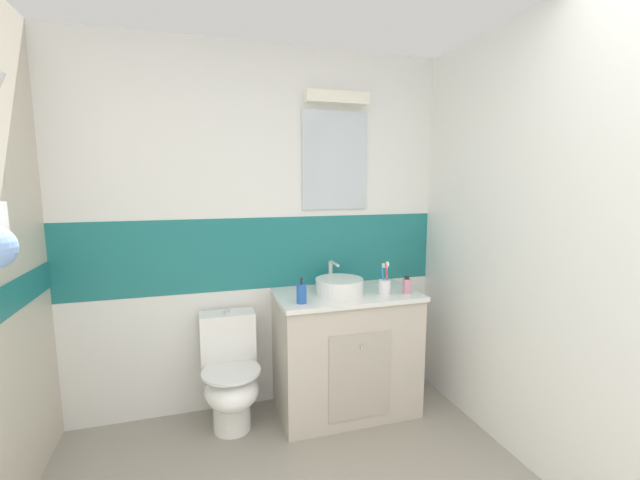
{
  "coord_description": "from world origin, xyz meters",
  "views": [
    {
      "loc": [
        -0.43,
        -0.4,
        1.6
      ],
      "look_at": [
        0.31,
        2.04,
        1.23
      ],
      "focal_mm": 22.93,
      "sensor_mm": 36.0,
      "label": 1
    }
  ],
  "objects_px": {
    "toilet": "(230,376)",
    "toothbrush_cup": "(385,286)",
    "soap_dispenser": "(301,293)",
    "perfume_flask_small": "(407,285)",
    "sink_basin": "(339,285)"
  },
  "relations": [
    {
      "from": "toilet",
      "to": "toothbrush_cup",
      "type": "bearing_deg",
      "value": -8.37
    },
    {
      "from": "toothbrush_cup",
      "to": "soap_dispenser",
      "type": "distance_m",
      "value": 0.58
    },
    {
      "from": "soap_dispenser",
      "to": "perfume_flask_small",
      "type": "xyz_separation_m",
      "value": [
        0.73,
        0.01,
        -0.01
      ]
    },
    {
      "from": "sink_basin",
      "to": "soap_dispenser",
      "type": "height_order",
      "value": "sink_basin"
    },
    {
      "from": "toothbrush_cup",
      "to": "perfume_flask_small",
      "type": "bearing_deg",
      "value": -8.43
    },
    {
      "from": "toilet",
      "to": "toothbrush_cup",
      "type": "xyz_separation_m",
      "value": [
        1.01,
        -0.15,
        0.56
      ]
    },
    {
      "from": "soap_dispenser",
      "to": "perfume_flask_small",
      "type": "distance_m",
      "value": 0.73
    },
    {
      "from": "soap_dispenser",
      "to": "perfume_flask_small",
      "type": "bearing_deg",
      "value": 0.43
    },
    {
      "from": "toothbrush_cup",
      "to": "soap_dispenser",
      "type": "relative_size",
      "value": 1.38
    },
    {
      "from": "soap_dispenser",
      "to": "toilet",
      "type": "bearing_deg",
      "value": 157.82
    },
    {
      "from": "toothbrush_cup",
      "to": "soap_dispenser",
      "type": "bearing_deg",
      "value": -177.25
    },
    {
      "from": "toilet",
      "to": "perfume_flask_small",
      "type": "xyz_separation_m",
      "value": [
        1.16,
        -0.17,
        0.56
      ]
    },
    {
      "from": "sink_basin",
      "to": "toothbrush_cup",
      "type": "height_order",
      "value": "toothbrush_cup"
    },
    {
      "from": "toothbrush_cup",
      "to": "sink_basin",
      "type": "bearing_deg",
      "value": 157.65
    },
    {
      "from": "toilet",
      "to": "soap_dispenser",
      "type": "distance_m",
      "value": 0.73
    }
  ]
}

